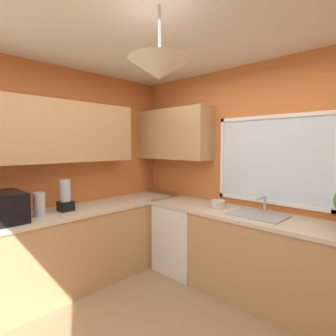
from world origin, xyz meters
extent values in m
cube|color=#D17238|center=(0.00, 1.67, 1.30)|extent=(3.81, 0.06, 2.59)
cube|color=#D17238|center=(-1.88, 0.00, 1.30)|extent=(0.06, 3.40, 2.59)
cube|color=white|center=(0.00, 0.00, 2.62)|extent=(3.81, 3.40, 0.06)
cube|color=silver|center=(0.12, 1.63, 1.48)|extent=(1.22, 0.02, 0.91)
cube|color=white|center=(0.12, 1.62, 1.96)|extent=(1.30, 0.04, 0.04)
cube|color=white|center=(0.12, 1.62, 1.01)|extent=(1.30, 0.04, 0.04)
cube|color=white|center=(-0.51, 1.62, 1.48)|extent=(0.04, 0.04, 0.99)
cube|color=tan|center=(-1.69, -0.20, 1.80)|extent=(0.32, 2.29, 0.70)
cube|color=tan|center=(-1.24, 1.48, 1.80)|extent=(1.21, 0.32, 0.70)
cylinder|color=#B7B7BC|center=(0.00, 0.00, 2.42)|extent=(0.02, 0.02, 0.35)
cone|color=silver|center=(0.00, 0.00, 2.17)|extent=(0.44, 0.44, 0.14)
cube|color=tan|center=(-1.54, 0.00, 0.43)|extent=(0.62, 2.98, 0.87)
cube|color=beige|center=(-1.54, 0.00, 0.89)|extent=(0.65, 3.01, 0.04)
cube|color=tan|center=(0.21, 1.33, 0.43)|extent=(2.87, 0.62, 0.87)
cube|color=beige|center=(0.21, 1.33, 0.89)|extent=(2.90, 0.65, 0.04)
cube|color=white|center=(-0.88, 1.30, 0.43)|extent=(0.60, 0.60, 0.86)
cube|color=black|center=(-1.54, -0.62, 1.05)|extent=(0.48, 0.36, 0.29)
cylinder|color=#B7B7BC|center=(-1.52, -0.28, 1.03)|extent=(0.12, 0.12, 0.25)
cube|color=#9EA0A5|center=(0.12, 1.33, 0.91)|extent=(0.56, 0.40, 0.02)
cylinder|color=#B7B7BC|center=(0.12, 1.49, 1.00)|extent=(0.03, 0.03, 0.18)
cylinder|color=#B7B7BC|center=(0.12, 1.39, 1.08)|extent=(0.02, 0.20, 0.02)
cylinder|color=beige|center=(-0.38, 1.33, 0.95)|extent=(0.17, 0.17, 0.09)
cube|color=black|center=(-1.54, 0.01, 0.96)|extent=(0.15, 0.15, 0.11)
cylinder|color=#B2BCC6|center=(-1.54, 0.01, 1.14)|extent=(0.12, 0.12, 0.25)
camera|label=1|loc=(1.36, -1.33, 1.65)|focal=28.66mm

